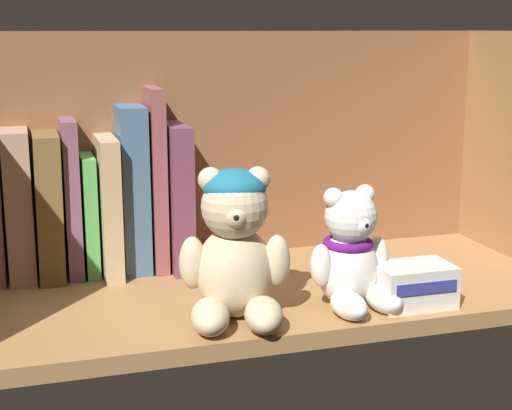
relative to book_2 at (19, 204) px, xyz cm
name	(u,v)px	position (x,y,z in cm)	size (l,w,h in cm)	color
shelf_board	(260,295)	(28.20, -13.56, -10.67)	(75.24, 31.48, 2.00)	#9E7042
shelf_back_panel	(226,152)	(28.20, 2.78, 4.95)	(77.64, 1.20, 33.24)	brown
book_2	(19,204)	(0.00, 0.00, 0.00)	(3.29, 11.18, 19.34)	tan
book_3	(48,204)	(3.62, 0.00, -0.28)	(3.19, 12.69, 18.78)	brown
book_4	(71,196)	(6.54, 0.00, 0.54)	(1.90, 10.54, 20.43)	#794B61
book_5	(88,213)	(8.70, 0.00, -1.82)	(1.67, 10.55, 15.71)	#51A84F
book_6	(107,203)	(11.12, 0.00, -0.63)	(2.41, 14.75, 18.09)	tan
book_7	(131,187)	(14.45, 0.00, 1.28)	(3.48, 10.85, 21.90)	#436482
book_8	(154,178)	(17.48, 0.00, 2.42)	(1.82, 11.38, 24.18)	brown
book_9	(174,194)	(20.16, 0.00, 0.05)	(2.77, 14.86, 19.45)	#6D3751
teddy_bear_larger	(235,249)	(22.48, -22.78, -1.60)	(12.84, 13.27, 17.02)	beige
teddy_bear_smaller	(351,256)	(36.33, -22.82, -3.65)	(10.46, 10.85, 14.12)	white
small_product_box	(414,285)	(43.47, -24.80, -7.21)	(8.81, 6.14, 4.92)	silver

